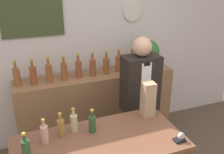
{
  "coord_description": "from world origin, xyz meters",
  "views": [
    {
      "loc": [
        -0.77,
        -1.11,
        2.2
      ],
      "look_at": [
        0.08,
        1.1,
        1.21
      ],
      "focal_mm": 40.0,
      "sensor_mm": 36.0,
      "label": 1
    }
  ],
  "objects": [
    {
      "name": "shelf_bottle_8",
      "position": [
        0.6,
        1.73,
        1.1
      ],
      "size": [
        0.08,
        0.08,
        0.31
      ],
      "color": "brown",
      "rests_on": "back_shelf"
    },
    {
      "name": "shelf_bottle_0",
      "position": [
        -0.84,
        1.74,
        1.1
      ],
      "size": [
        0.08,
        0.08,
        0.31
      ],
      "color": "brown",
      "rests_on": "back_shelf"
    },
    {
      "name": "shelf_bottle_1",
      "position": [
        -0.66,
        1.73,
        1.1
      ],
      "size": [
        0.08,
        0.08,
        0.31
      ],
      "color": "brown",
      "rests_on": "back_shelf"
    },
    {
      "name": "shelf_bottle_5",
      "position": [
        0.06,
        1.73,
        1.1
      ],
      "size": [
        0.08,
        0.08,
        0.31
      ],
      "color": "brown",
      "rests_on": "back_shelf"
    },
    {
      "name": "counter_bottle_1",
      "position": [
        -0.68,
        0.6,
        1.04
      ],
      "size": [
        0.06,
        0.06,
        0.21
      ],
      "color": "tan",
      "rests_on": "display_counter"
    },
    {
      "name": "shelf_bottle_7",
      "position": [
        0.42,
        1.75,
        1.1
      ],
      "size": [
        0.08,
        0.08,
        0.31
      ],
      "color": "brown",
      "rests_on": "back_shelf"
    },
    {
      "name": "counter_bottle_3",
      "position": [
        -0.43,
        0.67,
        1.04
      ],
      "size": [
        0.06,
        0.06,
        0.21
      ],
      "color": "tan",
      "rests_on": "display_counter"
    },
    {
      "name": "counter_bottle_4",
      "position": [
        -0.29,
        0.6,
        1.04
      ],
      "size": [
        0.06,
        0.06,
        0.21
      ],
      "color": "#2B4D27",
      "rests_on": "display_counter"
    },
    {
      "name": "potted_plant",
      "position": [
        0.82,
        1.7,
        1.21
      ],
      "size": [
        0.31,
        0.31,
        0.4
      ],
      "color": "#B27047",
      "rests_on": "back_shelf"
    },
    {
      "name": "back_shelf",
      "position": [
        0.11,
        1.74,
        0.49
      ],
      "size": [
        2.07,
        0.4,
        0.98
      ],
      "color": "#8E6642",
      "rests_on": "ground_plane"
    },
    {
      "name": "counter_bottle_0",
      "position": [
        -0.83,
        0.46,
        1.04
      ],
      "size": [
        0.06,
        0.06,
        0.21
      ],
      "color": "#294B2A",
      "rests_on": "display_counter"
    },
    {
      "name": "back_wall",
      "position": [
        -0.0,
        2.0,
        1.36
      ],
      "size": [
        5.2,
        0.09,
        2.7
      ],
      "color": "silver",
      "rests_on": "ground_plane"
    },
    {
      "name": "tape_dispenser",
      "position": [
        0.33,
        0.23,
        0.98
      ],
      "size": [
        0.09,
        0.06,
        0.07
      ],
      "color": "black",
      "rests_on": "display_counter"
    },
    {
      "name": "shopkeeper",
      "position": [
        0.43,
        1.14,
        0.79
      ],
      "size": [
        0.4,
        0.25,
        1.59
      ],
      "color": "black",
      "rests_on": "ground_plane"
    },
    {
      "name": "paper_bag",
      "position": [
        0.27,
        0.67,
        1.12
      ],
      "size": [
        0.12,
        0.12,
        0.33
      ],
      "color": "tan",
      "rests_on": "display_counter"
    },
    {
      "name": "shelf_bottle_4",
      "position": [
        -0.12,
        1.73,
        1.1
      ],
      "size": [
        0.08,
        0.08,
        0.31
      ],
      "color": "brown",
      "rests_on": "back_shelf"
    },
    {
      "name": "counter_bottle_2",
      "position": [
        -0.54,
        0.64,
        1.04
      ],
      "size": [
        0.06,
        0.06,
        0.21
      ],
      "color": "olive",
      "rests_on": "display_counter"
    },
    {
      "name": "shelf_bottle_2",
      "position": [
        -0.48,
        1.72,
        1.1
      ],
      "size": [
        0.08,
        0.08,
        0.31
      ],
      "color": "brown",
      "rests_on": "back_shelf"
    },
    {
      "name": "shelf_bottle_6",
      "position": [
        0.24,
        1.72,
        1.1
      ],
      "size": [
        0.08,
        0.08,
        0.31
      ],
      "color": "brown",
      "rests_on": "back_shelf"
    },
    {
      "name": "shelf_bottle_3",
      "position": [
        -0.3,
        1.72,
        1.1
      ],
      "size": [
        0.08,
        0.08,
        0.31
      ],
      "color": "brown",
      "rests_on": "back_shelf"
    }
  ]
}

